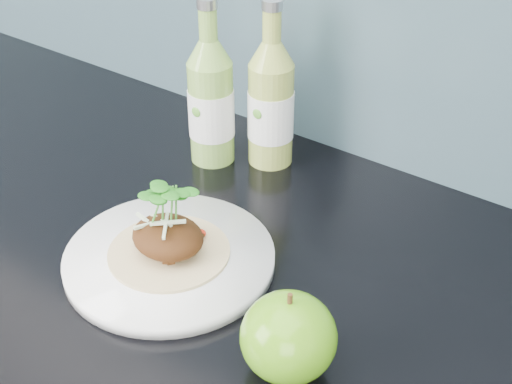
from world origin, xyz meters
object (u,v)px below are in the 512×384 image
dinner_plate (170,259)px  cider_bottle_left (211,102)px  green_apple (289,337)px  cider_bottle_right (271,104)px

dinner_plate → cider_bottle_left: (-0.11, 0.22, 0.08)m
green_apple → cider_bottle_left: cider_bottle_left is taller
dinner_plate → cider_bottle_right: bearing=98.8°
dinner_plate → green_apple: (0.20, -0.05, 0.04)m
dinner_plate → cider_bottle_right: cider_bottle_right is taller
dinner_plate → green_apple: green_apple is taller
green_apple → cider_bottle_left: size_ratio=0.48×
dinner_plate → cider_bottle_right: 0.28m
green_apple → cider_bottle_right: size_ratio=0.48×
dinner_plate → cider_bottle_left: bearing=117.1°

